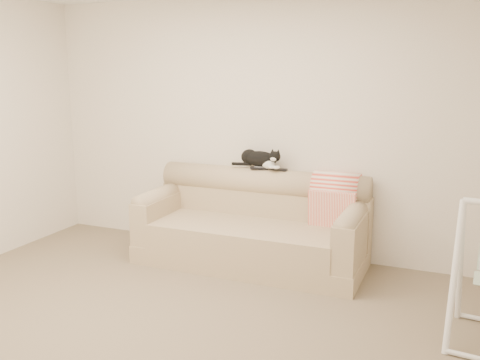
# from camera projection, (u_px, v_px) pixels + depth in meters

# --- Properties ---
(ground_plane) EXTENTS (5.00, 5.00, 0.00)m
(ground_plane) POSITION_uv_depth(u_px,v_px,m) (174.00, 334.00, 3.88)
(ground_plane) COLOR #6D5E4D
(ground_plane) RESTS_ON ground
(room_shell) EXTENTS (5.04, 4.04, 2.60)m
(room_shell) POSITION_uv_depth(u_px,v_px,m) (168.00, 124.00, 3.56)
(room_shell) COLOR beige
(room_shell) RESTS_ON ground
(sofa) EXTENTS (2.20, 0.93, 0.90)m
(sofa) POSITION_uv_depth(u_px,v_px,m) (253.00, 228.00, 5.27)
(sofa) COLOR tan
(sofa) RESTS_ON ground
(remote_a) EXTENTS (0.19, 0.08, 0.03)m
(remote_a) POSITION_uv_depth(u_px,v_px,m) (259.00, 168.00, 5.36)
(remote_a) COLOR black
(remote_a) RESTS_ON sofa
(remote_b) EXTENTS (0.17, 0.05, 0.02)m
(remote_b) POSITION_uv_depth(u_px,v_px,m) (279.00, 169.00, 5.30)
(remote_b) COLOR black
(remote_b) RESTS_ON sofa
(tuxedo_cat) EXTENTS (0.53, 0.24, 0.21)m
(tuxedo_cat) POSITION_uv_depth(u_px,v_px,m) (260.00, 159.00, 5.37)
(tuxedo_cat) COLOR black
(tuxedo_cat) RESTS_ON sofa
(throw_blanket) EXTENTS (0.44, 0.38, 0.58)m
(throw_blanket) POSITION_uv_depth(u_px,v_px,m) (336.00, 193.00, 5.11)
(throw_blanket) COLOR #E9402D
(throw_blanket) RESTS_ON sofa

